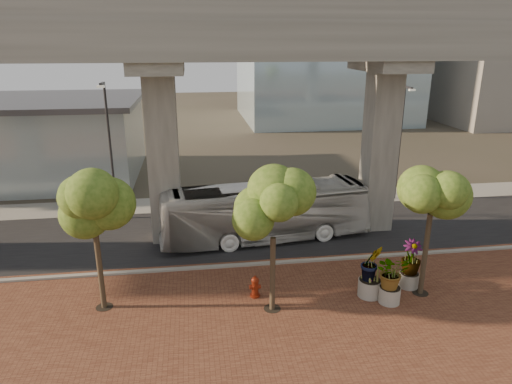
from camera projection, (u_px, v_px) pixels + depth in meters
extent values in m
plane|color=#3A362A|center=(280.00, 247.00, 24.50)|extent=(160.00, 160.00, 0.00)
cube|color=brown|center=(321.00, 337.00, 16.97)|extent=(70.00, 13.00, 0.06)
cube|color=black|center=(274.00, 232.00, 26.37)|extent=(90.00, 8.00, 0.04)
cube|color=gray|center=(288.00, 262.00, 22.59)|extent=(70.00, 0.25, 0.16)
cube|color=gray|center=(260.00, 201.00, 31.54)|extent=(90.00, 3.00, 0.06)
cube|color=#9C988E|center=(283.00, 41.00, 21.58)|extent=(72.00, 2.40, 1.80)
cube|color=#9C988E|center=(271.00, 41.00, 24.59)|extent=(72.00, 2.40, 1.80)
cube|color=#9C988E|center=(288.00, 8.00, 20.11)|extent=(72.00, 0.12, 1.00)
cube|color=#9C988E|center=(268.00, 15.00, 25.19)|extent=(72.00, 0.12, 1.00)
imported|color=silver|center=(265.00, 212.00, 24.99)|extent=(11.76, 3.93, 3.22)
cylinder|color=maroon|center=(255.00, 295.00, 19.62)|extent=(0.44, 0.44, 0.10)
cylinder|color=maroon|center=(255.00, 288.00, 19.51)|extent=(0.29, 0.29, 0.70)
sphere|color=maroon|center=(255.00, 281.00, 19.40)|extent=(0.34, 0.34, 0.34)
cylinder|color=maroon|center=(255.00, 277.00, 19.35)|extent=(0.10, 0.10, 0.12)
cylinder|color=maroon|center=(255.00, 287.00, 19.49)|extent=(0.49, 0.19, 0.19)
cylinder|color=#9E988F|center=(389.00, 295.00, 19.08)|extent=(0.89, 0.89, 0.69)
imported|color=#335316|center=(392.00, 272.00, 18.74)|extent=(1.97, 1.97, 1.48)
cylinder|color=gray|center=(409.00, 280.00, 20.31)|extent=(0.85, 0.85, 0.66)
imported|color=#335316|center=(411.00, 257.00, 19.96)|extent=(2.07, 2.07, 1.56)
cylinder|color=gray|center=(369.00, 288.00, 19.56)|extent=(0.97, 0.97, 0.76)
imported|color=#335316|center=(371.00, 263.00, 19.19)|extent=(2.16, 2.16, 1.62)
cylinder|color=#4E3E2C|center=(100.00, 270.00, 18.29)|extent=(0.22, 0.22, 3.42)
cylinder|color=black|center=(104.00, 307.00, 18.83)|extent=(0.70, 0.70, 0.01)
cylinder|color=#4E3E2C|center=(273.00, 274.00, 18.21)|extent=(0.22, 0.22, 3.17)
cylinder|color=black|center=(272.00, 309.00, 18.71)|extent=(0.70, 0.70, 0.01)
cylinder|color=#4E3E2C|center=(425.00, 254.00, 19.31)|extent=(0.22, 0.22, 3.70)
cylinder|color=black|center=(420.00, 293.00, 19.89)|extent=(0.70, 0.70, 0.01)
cylinder|color=#2B2B30|center=(111.00, 154.00, 27.13)|extent=(0.14, 0.14, 8.21)
cube|color=#2B2B30|center=(102.00, 84.00, 25.36)|extent=(0.15, 1.03, 0.15)
cube|color=silver|center=(101.00, 87.00, 24.91)|extent=(0.41, 0.21, 0.12)
cylinder|color=#2B2A2F|center=(400.00, 145.00, 30.74)|extent=(0.13, 0.13, 7.65)
cube|color=#2B2A2F|center=(409.00, 88.00, 29.09)|extent=(0.14, 0.96, 0.14)
cube|color=silver|center=(412.00, 90.00, 28.67)|extent=(0.38, 0.19, 0.11)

